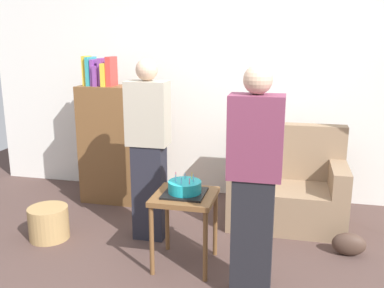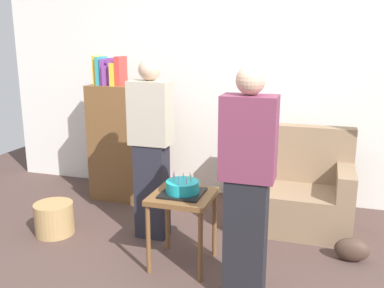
% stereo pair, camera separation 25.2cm
% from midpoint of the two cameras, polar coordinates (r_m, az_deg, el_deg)
% --- Properties ---
extents(ground_plane, '(8.00, 8.00, 0.00)m').
position_cam_midpoint_polar(ground_plane, '(3.35, -1.84, -18.40)').
color(ground_plane, '#4C3833').
extents(wall_back, '(6.00, 0.10, 2.70)m').
position_cam_midpoint_polar(wall_back, '(4.86, 4.37, 8.63)').
color(wall_back, silver).
rests_on(wall_back, ground_plane).
extents(couch, '(1.10, 0.70, 0.96)m').
position_cam_midpoint_polar(couch, '(4.33, 10.94, -5.97)').
color(couch, '#8C7054').
rests_on(couch, ground_plane).
extents(bookshelf, '(0.80, 0.36, 1.61)m').
position_cam_midpoint_polar(bookshelf, '(4.81, -11.48, 0.28)').
color(bookshelf, brown).
rests_on(bookshelf, ground_plane).
extents(side_table, '(0.48, 0.48, 0.60)m').
position_cam_midpoint_polar(side_table, '(3.40, -3.12, -8.19)').
color(side_table, brown).
rests_on(side_table, ground_plane).
extents(birthday_cake, '(0.32, 0.32, 0.17)m').
position_cam_midpoint_polar(birthday_cake, '(3.35, -3.15, -5.93)').
color(birthday_cake, black).
rests_on(birthday_cake, side_table).
extents(person_blowing_candles, '(0.36, 0.22, 1.63)m').
position_cam_midpoint_polar(person_blowing_candles, '(3.81, -7.71, -0.80)').
color(person_blowing_candles, '#23232D').
rests_on(person_blowing_candles, ground_plane).
extents(person_holding_cake, '(0.36, 0.22, 1.63)m').
position_cam_midpoint_polar(person_holding_cake, '(2.90, 5.83, -5.41)').
color(person_holding_cake, black).
rests_on(person_holding_cake, ground_plane).
extents(wicker_basket, '(0.36, 0.36, 0.30)m').
position_cam_midpoint_polar(wicker_basket, '(4.22, -20.26, -9.88)').
color(wicker_basket, '#A88451').
rests_on(wicker_basket, ground_plane).
extents(handbag, '(0.28, 0.14, 0.20)m').
position_cam_midpoint_polar(handbag, '(3.89, 18.47, -12.61)').
color(handbag, '#473328').
rests_on(handbag, ground_plane).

